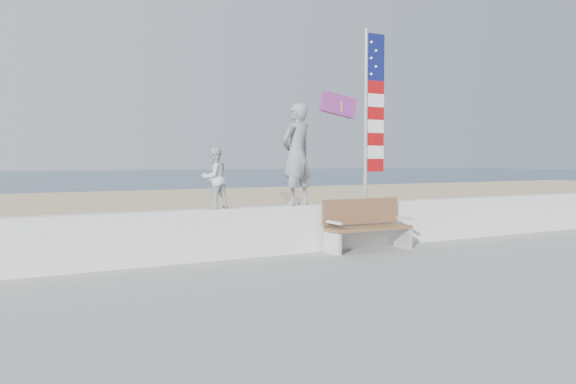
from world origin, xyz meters
The scene contains 9 objects.
ground centered at (0.00, 0.00, 0.00)m, with size 220.00×220.00×0.00m, color #2B3F56.
sand centered at (0.00, 9.00, 0.04)m, with size 90.00×40.00×0.08m, color tan.
boardwalk centered at (0.00, -4.00, 0.13)m, with size 50.00×12.40×0.10m, color #979792.
seawall centered at (0.00, 2.00, 0.63)m, with size 30.00×0.35×0.90m, color silver.
adult centered at (0.51, 2.00, 2.05)m, with size 0.71×0.47×1.94m, color gray.
child centered at (-1.19, 2.00, 1.63)m, with size 0.53×0.41×1.09m, color silver.
bench centered at (1.81, 1.55, 0.69)m, with size 1.80×0.57×1.00m.
flag centered at (2.26, 2.00, 2.99)m, with size 0.50×0.08×3.50m.
parafoil_kite centered at (2.59, 3.60, 3.19)m, with size 0.90×0.36×0.60m.
Camera 1 is at (-5.43, -7.93, 1.94)m, focal length 38.00 mm.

